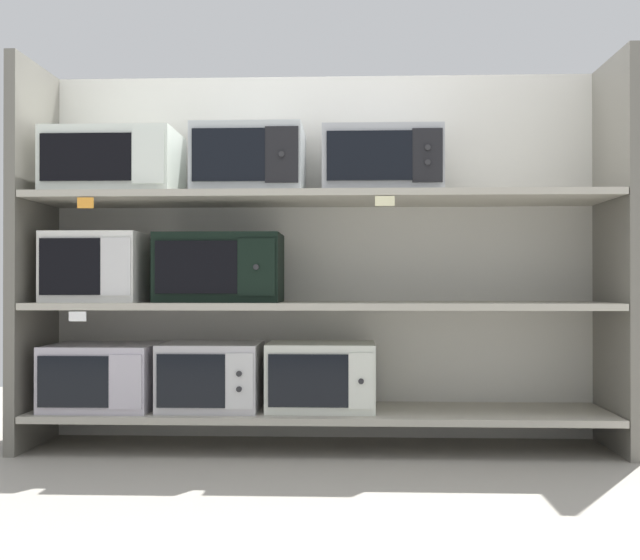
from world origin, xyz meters
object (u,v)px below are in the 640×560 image
microwave_3 (98,268)px  microwave_4 (220,268)px  microwave_0 (104,376)px  microwave_1 (212,376)px  microwave_5 (115,164)px  microwave_7 (381,163)px  microwave_2 (321,376)px  microwave_6 (250,162)px

microwave_3 → microwave_4: size_ratio=0.76×
microwave_0 → microwave_1: bearing=-0.0°
microwave_5 → microwave_7: size_ratio=1.10×
microwave_3 → microwave_7: size_ratio=0.81×
microwave_2 → microwave_6: microwave_6 is taller
microwave_5 → microwave_4: bearing=-0.0°
microwave_1 → microwave_3: 0.72m
microwave_1 → microwave_4: (0.04, 0.00, 0.49)m
microwave_0 → microwave_2: size_ratio=1.00×
microwave_1 → microwave_7: 1.23m
microwave_1 → microwave_2: microwave_2 is taller
microwave_1 → microwave_0: bearing=180.0°
microwave_7 → microwave_1: bearing=-180.0°
microwave_1 → microwave_5: (-0.45, 0.00, 0.96)m
microwave_3 → microwave_6: size_ratio=0.87×
microwave_1 → microwave_5: 1.06m
microwave_4 → microwave_7: bearing=-0.0°
microwave_6 → microwave_2: bearing=-0.0°
microwave_7 → microwave_3: bearing=-180.0°
microwave_7 → microwave_4: bearing=180.0°
microwave_3 → microwave_1: bearing=-0.0°
microwave_5 → microwave_7: (1.22, -0.00, -0.00)m
microwave_2 → microwave_1: bearing=-180.0°
microwave_4 → microwave_7: size_ratio=1.06×
microwave_1 → microwave_4: 0.49m
microwave_1 → microwave_6: 0.98m
microwave_3 → microwave_7: microwave_7 is taller
microwave_1 → microwave_5: size_ratio=0.77×
microwave_4 → microwave_7: microwave_7 is taller
microwave_0 → microwave_4: bearing=0.0°
microwave_7 → microwave_5: bearing=180.0°
microwave_0 → microwave_7: microwave_7 is taller
microwave_0 → microwave_6: (0.67, -0.00, 0.97)m
microwave_0 → microwave_2: microwave_2 is taller
microwave_0 → microwave_5: microwave_5 is taller
microwave_5 → microwave_2: bearing=-0.0°
microwave_0 → microwave_6: microwave_6 is taller
microwave_0 → microwave_7: bearing=0.0°
microwave_3 → microwave_5: microwave_5 is taller
microwave_1 → microwave_5: bearing=180.0°
microwave_5 → microwave_6: microwave_6 is taller
microwave_0 → microwave_1: size_ratio=1.09×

